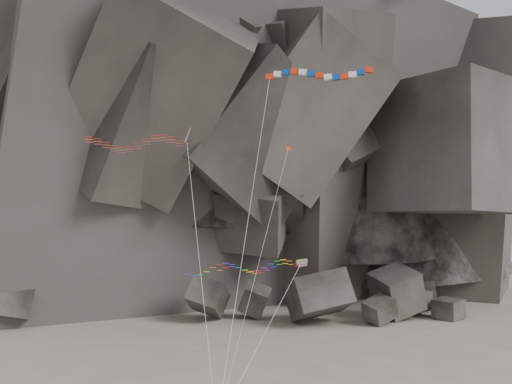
{
  "coord_description": "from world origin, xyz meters",
  "views": [
    {
      "loc": [
        -5.05,
        -51.33,
        16.35
      ],
      "look_at": [
        2.55,
        6.0,
        18.37
      ],
      "focal_mm": 40.0,
      "sensor_mm": 36.0,
      "label": 1
    }
  ],
  "objects": [
    {
      "name": "pennant_kite",
      "position": [
        2.79,
        -3.3,
        16.83
      ],
      "size": [
        7.54,
        12.1,
        20.54
      ],
      "rotation": [
        0.0,
        0.0,
        0.29
      ],
      "color": "red",
      "rests_on": "ground"
    },
    {
      "name": "banner_kite",
      "position": [
        7.92,
        1.25,
        29.34
      ],
      "size": [
        15.58,
        15.32,
        28.31
      ],
      "rotation": [
        0.0,
        0.0,
        -0.28
      ],
      "color": "red",
      "rests_on": "ground"
    },
    {
      "name": "parafoil_kite",
      "position": [
        0.62,
        3.07,
        11.03
      ],
      "size": [
        12.17,
        15.59,
        10.04
      ],
      "rotation": [
        0.0,
        0.0,
        0.26
      ],
      "color": "yellow",
      "rests_on": "ground"
    },
    {
      "name": "boulder_field",
      "position": [
        6.61,
        32.75,
        2.38
      ],
      "size": [
        76.42,
        17.06,
        8.97
      ],
      "color": "#47423F",
      "rests_on": "ground"
    },
    {
      "name": "headland",
      "position": [
        0.0,
        70.0,
        42.0
      ],
      "size": [
        110.0,
        70.0,
        84.0
      ],
      "primitive_type": null,
      "color": "#4D453F",
      "rests_on": "ground"
    },
    {
      "name": "delta_kite",
      "position": [
        -9.58,
        2.0,
        22.79
      ],
      "size": [
        11.64,
        15.15,
        22.55
      ],
      "rotation": [
        0.0,
        0.0,
        0.1
      ],
      "color": "red",
      "rests_on": "ground"
    }
  ]
}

